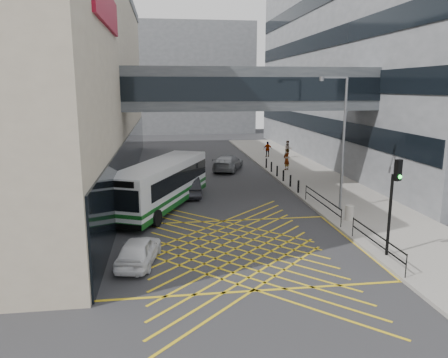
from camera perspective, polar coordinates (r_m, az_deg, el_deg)
name	(u,v)px	position (r m, az deg, el deg)	size (l,w,h in m)	color
ground	(235,249)	(21.30, 1.50, -9.08)	(120.00, 120.00, 0.00)	#333335
building_right	(425,64)	(51.49, 24.81, 13.49)	(24.09, 44.00, 20.00)	slate
building_far	(169,79)	(79.64, -7.15, 12.81)	(28.00, 16.00, 18.00)	slate
skybridge	(250,89)	(32.24, 3.40, 11.66)	(20.00, 4.10, 3.00)	#464B50
pavement	(312,179)	(37.50, 11.39, 0.06)	(6.00, 54.00, 0.16)	gray
box_junction	(235,249)	(21.30, 1.50, -9.07)	(12.00, 9.00, 0.01)	gold
bus	(162,184)	(28.02, -8.10, -0.63)	(6.53, 10.75, 2.99)	silver
car_white	(139,250)	(19.72, -11.07, -9.11)	(1.62, 3.96, 1.26)	white
car_dark	(189,186)	(31.26, -4.65, -0.94)	(1.74, 4.45, 1.39)	black
car_silver	(228,162)	(40.67, 0.50, 2.22)	(2.12, 5.01, 1.56)	gray
traffic_light	(394,194)	(20.56, 21.30, -1.82)	(0.37, 0.52, 4.43)	black
street_lamp	(341,136)	(27.37, 15.05, 5.48)	(1.84, 0.35, 8.07)	slate
litter_bin	(349,213)	(25.99, 16.07, -4.26)	(0.51, 0.51, 0.88)	#ADA89E
kerb_railings	(343,216)	(24.34, 15.29, -4.63)	(0.05, 12.54, 1.00)	black
bollards	(280,173)	(36.58, 7.35, 0.75)	(0.14, 10.14, 0.90)	black
pedestrian_a	(287,159)	(40.49, 8.18, 2.55)	(0.77, 0.55, 1.93)	gray
pedestrian_b	(288,149)	(47.68, 8.33, 3.88)	(0.89, 0.52, 1.82)	gray
pedestrian_c	(268,149)	(47.90, 5.73, 3.89)	(0.98, 0.47, 1.67)	gray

